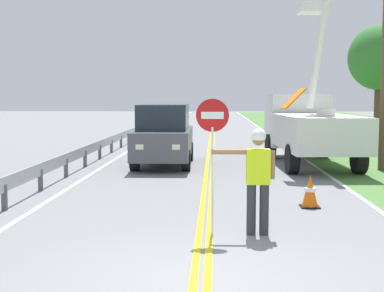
{
  "coord_description": "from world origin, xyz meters",
  "views": [
    {
      "loc": [
        0.17,
        -6.59,
        2.36
      ],
      "look_at": [
        -0.37,
        5.86,
        1.2
      ],
      "focal_mm": 49.46,
      "sensor_mm": 36.0,
      "label": 1
    }
  ],
  "objects_px": {
    "flagger_worker": "(257,174)",
    "roadside_tree_verge": "(379,58)",
    "stop_sign_paddle": "(212,135)",
    "utility_bucket_truck": "(308,123)",
    "traffic_cone_lead": "(310,192)",
    "oncoming_suv_nearest": "(164,135)"
  },
  "relations": [
    {
      "from": "utility_bucket_truck",
      "to": "traffic_cone_lead",
      "type": "distance_m",
      "value": 7.7
    },
    {
      "from": "flagger_worker",
      "to": "stop_sign_paddle",
      "type": "relative_size",
      "value": 0.78
    },
    {
      "from": "utility_bucket_truck",
      "to": "stop_sign_paddle",
      "type": "bearing_deg",
      "value": -108.61
    },
    {
      "from": "flagger_worker",
      "to": "traffic_cone_lead",
      "type": "height_order",
      "value": "flagger_worker"
    },
    {
      "from": "flagger_worker",
      "to": "roadside_tree_verge",
      "type": "xyz_separation_m",
      "value": [
        7.38,
        17.88,
        3.22
      ]
    },
    {
      "from": "traffic_cone_lead",
      "to": "stop_sign_paddle",
      "type": "bearing_deg",
      "value": -131.9
    },
    {
      "from": "utility_bucket_truck",
      "to": "traffic_cone_lead",
      "type": "xyz_separation_m",
      "value": [
        -1.23,
        -7.53,
        -1.1
      ]
    },
    {
      "from": "flagger_worker",
      "to": "roadside_tree_verge",
      "type": "height_order",
      "value": "roadside_tree_verge"
    },
    {
      "from": "traffic_cone_lead",
      "to": "utility_bucket_truck",
      "type": "bearing_deg",
      "value": 80.7
    },
    {
      "from": "flagger_worker",
      "to": "traffic_cone_lead",
      "type": "relative_size",
      "value": 2.61
    },
    {
      "from": "flagger_worker",
      "to": "utility_bucket_truck",
      "type": "height_order",
      "value": "utility_bucket_truck"
    },
    {
      "from": "roadside_tree_verge",
      "to": "utility_bucket_truck",
      "type": "bearing_deg",
      "value": -121.0
    },
    {
      "from": "stop_sign_paddle",
      "to": "utility_bucket_truck",
      "type": "bearing_deg",
      "value": 71.39
    },
    {
      "from": "oncoming_suv_nearest",
      "to": "flagger_worker",
      "type": "bearing_deg",
      "value": -74.85
    },
    {
      "from": "stop_sign_paddle",
      "to": "roadside_tree_verge",
      "type": "xyz_separation_m",
      "value": [
        8.15,
        17.88,
        2.56
      ]
    },
    {
      "from": "oncoming_suv_nearest",
      "to": "traffic_cone_lead",
      "type": "bearing_deg",
      "value": -61.02
    },
    {
      "from": "flagger_worker",
      "to": "oncoming_suv_nearest",
      "type": "distance_m",
      "value": 9.5
    },
    {
      "from": "flagger_worker",
      "to": "utility_bucket_truck",
      "type": "bearing_deg",
      "value": 75.49
    },
    {
      "from": "flagger_worker",
      "to": "stop_sign_paddle",
      "type": "xyz_separation_m",
      "value": [
        -0.77,
        -0.01,
        0.66
      ]
    },
    {
      "from": "stop_sign_paddle",
      "to": "oncoming_suv_nearest",
      "type": "height_order",
      "value": "stop_sign_paddle"
    },
    {
      "from": "stop_sign_paddle",
      "to": "traffic_cone_lead",
      "type": "xyz_separation_m",
      "value": [
        2.08,
        2.32,
        -1.37
      ]
    },
    {
      "from": "roadside_tree_verge",
      "to": "flagger_worker",
      "type": "bearing_deg",
      "value": -112.42
    }
  ]
}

